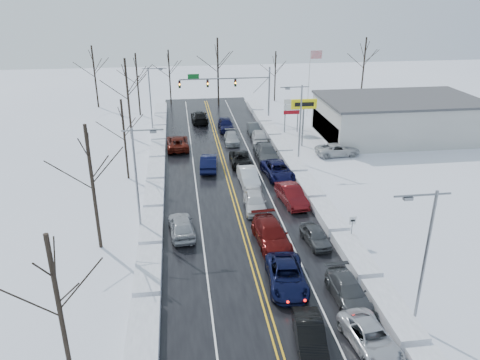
{
  "coord_description": "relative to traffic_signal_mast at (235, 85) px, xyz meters",
  "views": [
    {
      "loc": [
        -4.95,
        -38.99,
        19.2
      ],
      "look_at": [
        0.38,
        0.08,
        2.5
      ],
      "focal_mm": 35.0,
      "sensor_mm": 36.0,
      "label": 1
    }
  ],
  "objects": [
    {
      "name": "queued_car_15",
      "position": [
        1.64,
        -16.29,
        -5.48
      ],
      "size": [
        2.41,
        5.83,
        1.69
      ],
      "primitive_type": "imported",
      "rotation": [
        0.0,
        0.0,
        -0.01
      ],
      "color": "#444649",
      "rests_on": "ground"
    },
    {
      "name": "oncoming_car_3",
      "position": [
        -8.59,
        -32.84,
        -5.48
      ],
      "size": [
        2.4,
        5.03,
        1.66
      ],
      "primitive_type": "imported",
      "rotation": [
        0.0,
        0.0,
        3.23
      ],
      "color": "#999BA0",
      "rests_on": "ground"
    },
    {
      "name": "tree_far_a",
      "position": [
        -21.45,
        12.01,
        1.51
      ],
      "size": [
        4.0,
        4.0,
        10.0
      ],
      "color": "#2D231C",
      "rests_on": "ground"
    },
    {
      "name": "dealership_building",
      "position": [
        20.53,
        -9.99,
        -2.82
      ],
      "size": [
        20.4,
        12.4,
        5.3
      ],
      "color": "#B4B4AF",
      "rests_on": "ground"
    },
    {
      "name": "tree_far_c",
      "position": [
        -1.45,
        11.01,
        2.21
      ],
      "size": [
        4.4,
        4.4,
        11.0
      ],
      "color": "#2D231C",
      "rests_on": "ground"
    },
    {
      "name": "tree_left_b",
      "position": [
        -14.95,
        -33.99,
        1.51
      ],
      "size": [
        4.0,
        4.0,
        10.0
      ],
      "color": "#2D231C",
      "rests_on": "ground"
    },
    {
      "name": "queued_car_7",
      "position": [
        -1.66,
        -9.63,
        -5.48
      ],
      "size": [
        2.07,
        4.65,
        1.32
      ],
      "primitive_type": "imported",
      "rotation": [
        0.0,
        0.0,
        -0.05
      ],
      "color": "#999CA0",
      "rests_on": "ground"
    },
    {
      "name": "streetlight_se",
      "position": [
        4.85,
        -45.99,
        -0.17
      ],
      "size": [
        3.2,
        0.25,
        9.0
      ],
      "color": "slate",
      "rests_on": "ground"
    },
    {
      "name": "streetlight_sw",
      "position": [
        -11.74,
        -31.99,
        -0.17
      ],
      "size": [
        3.2,
        0.25,
        9.0
      ],
      "color": "slate",
      "rests_on": "ground"
    },
    {
      "name": "tree_left_c",
      "position": [
        -13.95,
        -19.99,
        0.46
      ],
      "size": [
        3.4,
        3.4,
        8.5
      ],
      "color": "#2D231C",
      "rests_on": "ground"
    },
    {
      "name": "queued_car_8",
      "position": [
        -1.81,
        -3.99,
        -5.48
      ],
      "size": [
        2.03,
        5.02,
        1.71
      ],
      "primitive_type": "imported",
      "rotation": [
        0.0,
        0.0,
        -0.0
      ],
      "color": "black",
      "rests_on": "ground"
    },
    {
      "name": "oncoming_car_0",
      "position": [
        -5.27,
        -18.54,
        -5.48
      ],
      "size": [
        2.33,
        5.24,
        1.67
      ],
      "primitive_type": "imported",
      "rotation": [
        0.0,
        0.0,
        3.03
      ],
      "color": "black",
      "rests_on": "ground"
    },
    {
      "name": "snow_bank_right",
      "position": [
        4.15,
        -25.99,
        -5.48
      ],
      "size": [
        1.82,
        72.0,
        0.79
      ],
      "primitive_type": "cube",
      "color": "silver",
      "rests_on": "ground"
    },
    {
      "name": "tree_left_a",
      "position": [
        -14.45,
        -47.99,
        0.81
      ],
      "size": [
        3.6,
        3.6,
        9.0
      ],
      "color": "#2D231C",
      "rests_on": "ground"
    },
    {
      "name": "oncoming_car_2",
      "position": [
        -5.24,
        0.67,
        -5.48
      ],
      "size": [
        2.47,
        5.79,
        1.66
      ],
      "primitive_type": "imported",
      "rotation": [
        0.0,
        0.0,
        3.17
      ],
      "color": "black",
      "rests_on": "ground"
    },
    {
      "name": "queued_car_11",
      "position": [
        1.98,
        -43.02,
        -5.48
      ],
      "size": [
        2.12,
        4.98,
        1.43
      ],
      "primitive_type": "imported",
      "rotation": [
        0.0,
        0.0,
        0.02
      ],
      "color": "#3B3E40",
      "rests_on": "ground"
    },
    {
      "name": "queued_car_10",
      "position": [
        1.75,
        -47.36,
        -5.48
      ],
      "size": [
        2.83,
        5.09,
        1.35
      ],
      "primitive_type": "imported",
      "rotation": [
        0.0,
        0.0,
        0.13
      ],
      "color": "#ACAEB4",
      "rests_on": "ground"
    },
    {
      "name": "queued_car_4",
      "position": [
        -1.86,
        -29.1,
        -5.48
      ],
      "size": [
        2.24,
        4.92,
        1.64
      ],
      "primitive_type": "imported",
      "rotation": [
        0.0,
        0.0,
        -0.07
      ],
      "color": "silver",
      "rests_on": "ground"
    },
    {
      "name": "traffic_signal_mast",
      "position": [
        0.0,
        0.0,
        0.0
      ],
      "size": [
        13.28,
        0.39,
        8.0
      ],
      "color": "slate",
      "rests_on": "ground"
    },
    {
      "name": "snow_bank_left",
      "position": [
        -11.05,
        -25.99,
        -5.48
      ],
      "size": [
        1.82,
        72.0,
        0.79
      ],
      "primitive_type": "cube",
      "color": "silver",
      "rests_on": "ground"
    },
    {
      "name": "parked_car_0",
      "position": [
        10.36,
        -16.11,
        -5.48
      ],
      "size": [
        5.42,
        2.72,
        1.47
      ],
      "primitive_type": "imported",
      "rotation": [
        0.0,
        0.0,
        1.62
      ],
      "color": "silver",
      "rests_on": "ground"
    },
    {
      "name": "tree_far_d",
      "position": [
        8.55,
        12.51,
        0.46
      ],
      "size": [
        3.4,
        3.4,
        8.5
      ],
      "color": "#2D231C",
      "rests_on": "ground"
    },
    {
      "name": "parked_car_1",
      "position": [
        13.69,
        -12.99,
        -5.48
      ],
      "size": [
        2.15,
        4.81,
        1.37
      ],
      "primitive_type": "imported",
      "rotation": [
        0.0,
        0.0,
        0.05
      ],
      "color": "#434649",
      "rests_on": "ground"
    },
    {
      "name": "ground",
      "position": [
        -3.45,
        -27.99,
        -5.48
      ],
      "size": [
        160.0,
        160.0,
        0.0
      ],
      "primitive_type": "plane",
      "color": "silver",
      "rests_on": "ground"
    },
    {
      "name": "tree_left_d",
      "position": [
        -14.65,
        -5.99,
        1.86
      ],
      "size": [
        4.2,
        4.2,
        10.5
      ],
      "color": "#2D231C",
      "rests_on": "ground"
    },
    {
      "name": "speed_limit_sign",
      "position": [
        4.75,
        -35.99,
        -3.84
      ],
      "size": [
        0.55,
        0.09,
        2.35
      ],
      "color": "slate",
      "rests_on": "ground"
    },
    {
      "name": "queued_car_5",
      "position": [
        -1.56,
        -23.23,
        -5.48
      ],
      "size": [
        1.88,
        5.02,
        1.64
      ],
      "primitive_type": "imported",
      "rotation": [
        0.0,
        0.0,
        0.03
      ],
      "color": "silver",
      "rests_on": "ground"
    },
    {
      "name": "queued_car_16",
      "position": [
        1.82,
        -10.82,
        -5.48
      ],
      "size": [
        2.6,
        5.21,
        1.71
      ],
      "primitive_type": "imported",
      "rotation": [
        0.0,
        0.0,
        -0.12
      ],
      "color": "silver",
      "rests_on": "ground"
    },
    {
      "name": "tires_plus_sign",
      "position": [
        7.05,
        -12.0,
        -0.49
      ],
      "size": [
        3.2,
        0.34,
        6.0
      ],
      "color": "slate",
      "rests_on": "ground"
    },
    {
      "name": "queued_car_6",
      "position": [
        -1.6,
        -17.71,
        -5.48
      ],
      "size": [
        2.29,
        4.91,
        1.36
      ],
      "primitive_type": "imported",
      "rotation": [
        0.0,
        0.0,
        -0.01
      ],
      "color": "black",
      "rests_on": "ground"
    },
    {
      "name": "queued_car_14",
      "position": [
        1.81,
        -21.84,
        -5.48
      ],
      "size": [
        3.11,
        5.91,
        1.59
      ],
      "primitive_type": "imported",
      "rotation": [
        0.0,
        0.0,
        0.09
      ],
      "color": "black",
      "rests_on": "ground"
    },
    {
      "name": "flagpole",
      "position": [
        11.72,
        2.01,
        0.45
      ],
      "size": [
        1.87,
        1.2,
        10.0
      ],
      "color": "silver",
      "rests_on": "ground"
    },
    {
      "name": "tree_far_b",
      "position": [
        -9.45,
        13.01,
        0.81
      ],
      "size": [
        3.6,
        3.6,
        9.0
      ],
      "color": "#2D231C",
      "rests_on": "ground"
    },
    {
      "name": "parked_car_2",
      "position": [
        11.45,
        -6.54,
        -5.48
      ],
      "size": [
        1.97,
        4.04,
        1.33
      ],
      "primitive_type": "imported",
      "rotation": [
        0.0,
        0.0,
        3.04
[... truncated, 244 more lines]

